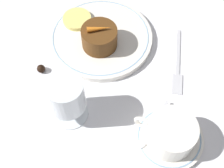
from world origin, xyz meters
TOP-DOWN VIEW (x-y plane):
  - ground_plane at (0.00, 0.00)m, footprint 3.00×3.00m
  - dinner_plate at (0.01, -0.02)m, footprint 0.24×0.24m
  - saucer at (-0.21, 0.15)m, footprint 0.13×0.13m
  - coffee_cup at (-0.21, 0.16)m, footprint 0.12×0.09m
  - spoon at (-0.17, 0.15)m, footprint 0.03×0.12m
  - wine_glass at (-0.01, 0.18)m, footprint 0.07×0.07m
  - fork at (-0.18, -0.01)m, footprint 0.06×0.17m
  - dessert_cake at (-0.00, -0.00)m, footprint 0.08×0.08m
  - carrot_garnish at (-0.00, -0.00)m, footprint 0.05×0.04m
  - pineapple_slice at (0.08, -0.05)m, footprint 0.07×0.07m
  - chocolate_truffle at (0.09, 0.11)m, footprint 0.02×0.02m

SIDE VIEW (x-z plane):
  - ground_plane at x=0.00m, z-range 0.00..0.00m
  - fork at x=-0.18m, z-range 0.00..0.01m
  - saucer at x=-0.21m, z-range 0.00..0.01m
  - dinner_plate at x=0.01m, z-range 0.00..0.02m
  - chocolate_truffle at x=0.09m, z-range 0.00..0.02m
  - spoon at x=-0.17m, z-range 0.01..0.01m
  - pineapple_slice at x=0.08m, z-range 0.01..0.02m
  - dessert_cake at x=0.00m, z-range 0.01..0.06m
  - coffee_cup at x=-0.21m, z-range 0.01..0.06m
  - carrot_garnish at x=0.00m, z-range 0.06..0.07m
  - wine_glass at x=-0.01m, z-range 0.01..0.12m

